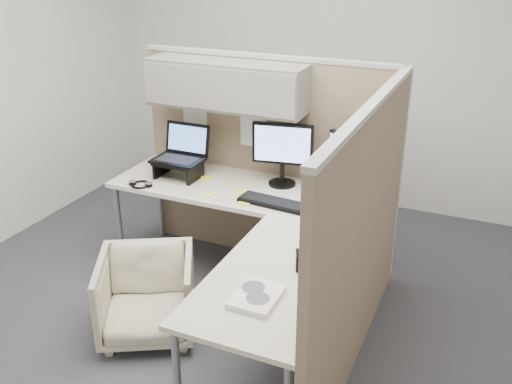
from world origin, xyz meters
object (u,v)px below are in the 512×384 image
at_px(desk, 252,222).
at_px(monitor_left, 283,149).
at_px(keyboard, 273,203).
at_px(office_chair, 147,292).

height_order(desk, monitor_left, monitor_left).
relative_size(desk, monitor_left, 4.29).
height_order(monitor_left, keyboard, monitor_left).
distance_m(desk, monitor_left, 0.66).
bearing_deg(desk, office_chair, -136.84).
bearing_deg(keyboard, monitor_left, 106.23).
bearing_deg(monitor_left, office_chair, -125.31).
xyz_separation_m(office_chair, keyboard, (0.58, 0.72, 0.44)).
bearing_deg(monitor_left, keyboard, -88.27).
bearing_deg(desk, monitor_left, 91.60).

